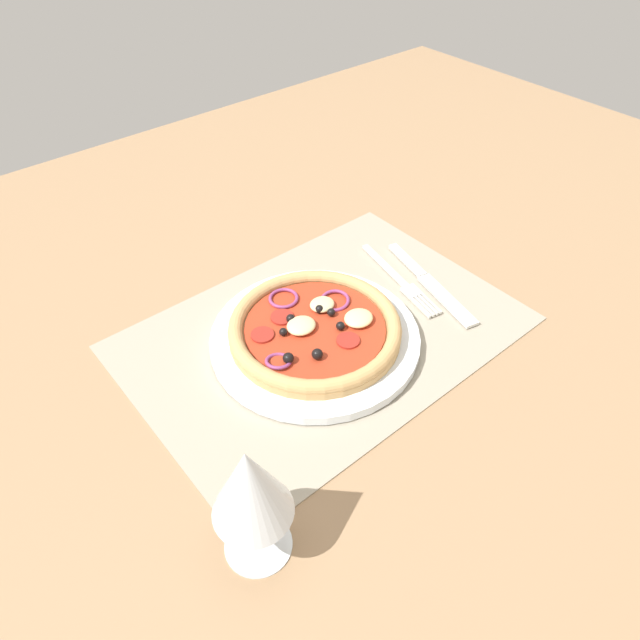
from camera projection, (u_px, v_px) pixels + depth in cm
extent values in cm
cube|color=#9E7A56|center=(324.00, 339.00, 75.89)|extent=(190.00, 140.00, 2.40)
cube|color=#A39984|center=(324.00, 332.00, 74.95)|extent=(49.23, 34.28, 0.40)
cylinder|color=white|center=(315.00, 338.00, 72.92)|extent=(26.52, 26.52, 1.27)
cylinder|color=tan|center=(315.00, 331.00, 72.15)|extent=(21.58, 21.58, 1.00)
torus|color=tan|center=(315.00, 326.00, 71.57)|extent=(21.65, 21.65, 1.80)
cylinder|color=#B7381E|center=(315.00, 328.00, 71.71)|extent=(17.70, 17.70, 0.30)
ellipsoid|color=beige|center=(322.00, 304.00, 73.98)|extent=(3.30, 2.97, 0.99)
ellipsoid|color=beige|center=(300.00, 325.00, 71.08)|extent=(3.74, 3.36, 1.12)
ellipsoid|color=beige|center=(359.00, 318.00, 71.95)|extent=(3.77, 3.40, 1.13)
sphere|color=black|center=(283.00, 332.00, 70.20)|extent=(1.01, 1.01, 1.01)
sphere|color=black|center=(291.00, 319.00, 71.89)|extent=(1.13, 1.13, 1.13)
sphere|color=black|center=(343.00, 324.00, 71.12)|extent=(1.11, 1.11, 1.11)
sphere|color=black|center=(317.00, 354.00, 67.21)|extent=(1.35, 1.35, 1.35)
sphere|color=black|center=(288.00, 358.00, 66.74)|extent=(1.34, 1.34, 1.34)
sphere|color=black|center=(331.00, 312.00, 72.80)|extent=(1.05, 1.05, 1.05)
sphere|color=black|center=(321.00, 309.00, 73.29)|extent=(1.11, 1.11, 1.11)
torus|color=#8E3D75|center=(284.00, 298.00, 75.24)|extent=(3.96, 3.95, 0.52)
torus|color=#8E3D75|center=(335.00, 300.00, 74.92)|extent=(3.95, 3.93, 0.96)
torus|color=#8E3D75|center=(278.00, 361.00, 66.97)|extent=(3.30, 3.24, 1.36)
cylinder|color=#A3281E|center=(282.00, 317.00, 72.70)|extent=(2.91, 2.91, 0.30)
cylinder|color=#A3281E|center=(348.00, 340.00, 69.62)|extent=(2.86, 2.86, 0.30)
cylinder|color=#A3281E|center=(262.00, 335.00, 70.33)|extent=(2.85, 2.85, 0.30)
cube|color=silver|center=(385.00, 265.00, 84.72)|extent=(3.13, 11.11, 0.44)
cube|color=silver|center=(412.00, 292.00, 80.30)|extent=(2.66, 2.91, 0.44)
cube|color=silver|center=(421.00, 308.00, 77.77)|extent=(1.19, 4.30, 0.44)
cube|color=silver|center=(424.00, 306.00, 77.98)|extent=(1.19, 4.30, 0.44)
cube|color=silver|center=(428.00, 305.00, 78.19)|extent=(1.19, 4.30, 0.44)
cube|color=silver|center=(431.00, 304.00, 78.40)|extent=(1.19, 4.30, 0.44)
cube|color=silver|center=(407.00, 260.00, 85.49)|extent=(3.20, 8.47, 0.62)
cube|color=silver|center=(447.00, 300.00, 78.98)|extent=(4.62, 11.75, 0.44)
cylinder|color=silver|center=(259.00, 544.00, 53.83)|extent=(6.40, 6.40, 0.40)
cylinder|color=silver|center=(256.00, 527.00, 51.66)|extent=(0.80, 0.80, 6.00)
cone|color=silver|center=(249.00, 484.00, 46.75)|extent=(7.20, 7.20, 8.50)
cone|color=#D1336B|center=(250.00, 487.00, 47.08)|extent=(5.80, 5.80, 6.71)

